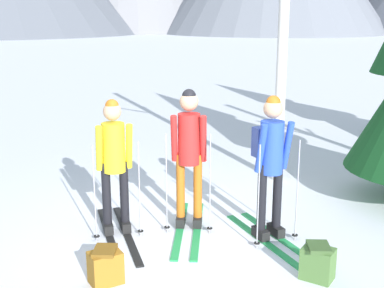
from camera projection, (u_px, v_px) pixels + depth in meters
The scene contains 7 objects.
ground_plane at pixel (181, 237), 6.28m from camera, with size 400.00×400.00×0.00m, color white.
skier_in_yellow at pixel (114, 162), 6.17m from camera, with size 0.87×1.80×1.70m.
skier_in_red at pixel (189, 151), 6.35m from camera, with size 0.61×1.77×1.80m.
skier_in_blue at pixel (271, 160), 6.02m from camera, with size 1.07×1.71×1.77m.
birch_tree_slender at pixel (283, 33), 7.87m from camera, with size 0.62×0.95×4.71m.
backpack_on_snow_front at pixel (105, 266), 5.17m from camera, with size 0.40×0.37×0.38m.
backpack_on_snow_beside at pixel (318, 262), 5.25m from camera, with size 0.40×0.37×0.38m.
Camera 1 is at (0.38, -5.79, 2.68)m, focal length 47.45 mm.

